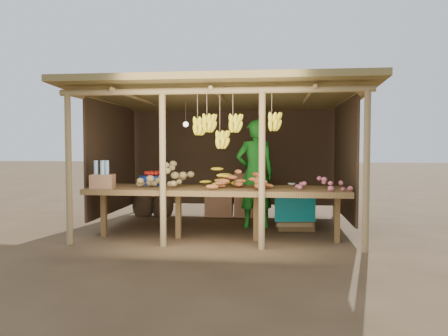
# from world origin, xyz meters

# --- Properties ---
(ground) EXTENTS (60.00, 60.00, 0.00)m
(ground) POSITION_xyz_m (0.00, 0.00, 0.00)
(ground) COLOR brown
(ground) RESTS_ON ground
(stall_structure) EXTENTS (4.70, 3.50, 2.43)m
(stall_structure) POSITION_xyz_m (0.03, 0.04, 1.92)
(stall_structure) COLOR #9E8251
(stall_structure) RESTS_ON ground
(counter) EXTENTS (3.90, 1.05, 0.80)m
(counter) POSITION_xyz_m (0.00, -0.95, 0.74)
(counter) COLOR brown
(counter) RESTS_ON ground
(potato_heap) EXTENTS (1.13, 0.77, 0.37)m
(potato_heap) POSITION_xyz_m (-0.72, -1.04, 0.98)
(potato_heap) COLOR #A58C55
(potato_heap) RESTS_ON counter
(sweet_potato_heap) EXTENTS (1.03, 0.82, 0.35)m
(sweet_potato_heap) POSITION_xyz_m (0.39, -1.16, 0.98)
(sweet_potato_heap) COLOR #B3612E
(sweet_potato_heap) RESTS_ON counter
(onion_heap) EXTENTS (0.89, 0.72, 0.35)m
(onion_heap) POSITION_xyz_m (1.59, -1.13, 0.98)
(onion_heap) COLOR #BD5B6B
(onion_heap) RESTS_ON counter
(banana_pile) EXTENTS (0.70, 0.51, 0.35)m
(banana_pile) POSITION_xyz_m (0.03, -0.84, 0.97)
(banana_pile) COLOR yellow
(banana_pile) RESTS_ON counter
(tomato_basin) EXTENTS (0.43, 0.43, 0.23)m
(tomato_basin) POSITION_xyz_m (-1.11, -0.59, 0.89)
(tomato_basin) COLOR navy
(tomato_basin) RESTS_ON counter
(bottle_box) EXTENTS (0.36, 0.30, 0.42)m
(bottle_box) POSITION_xyz_m (-1.68, -1.27, 0.96)
(bottle_box) COLOR #966643
(bottle_box) RESTS_ON counter
(vendor) EXTENTS (0.79, 0.64, 1.90)m
(vendor) POSITION_xyz_m (0.54, 0.13, 0.95)
(vendor) COLOR #1A781D
(vendor) RESTS_ON ground
(tarp_crate) EXTENTS (0.75, 0.67, 0.81)m
(tarp_crate) POSITION_xyz_m (1.22, 0.06, 0.33)
(tarp_crate) COLOR brown
(tarp_crate) RESTS_ON ground
(carton_stack) EXTENTS (1.16, 0.45, 0.87)m
(carton_stack) POSITION_xyz_m (0.17, 1.15, 0.39)
(carton_stack) COLOR #966643
(carton_stack) RESTS_ON ground
(burlap_sacks) EXTENTS (0.85, 0.45, 0.60)m
(burlap_sacks) POSITION_xyz_m (-1.59, 1.11, 0.26)
(burlap_sacks) COLOR #412F1E
(burlap_sacks) RESTS_ON ground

